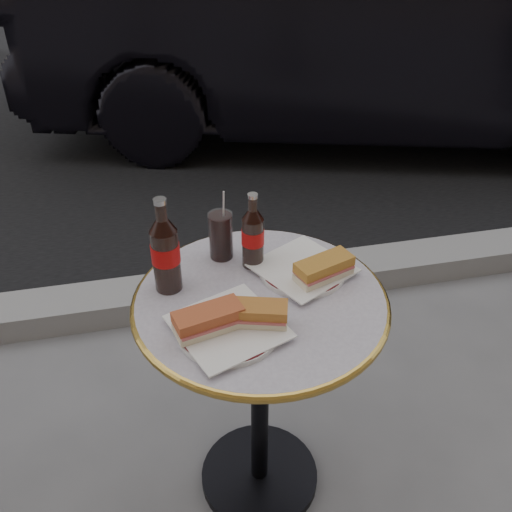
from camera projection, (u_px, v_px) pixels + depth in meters
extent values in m
plane|color=slate|center=(259.00, 478.00, 1.79)|extent=(80.00, 80.00, 0.00)
cube|color=black|center=(152.00, 47.00, 5.78)|extent=(40.00, 8.00, 0.00)
cube|color=gray|center=(214.00, 290.00, 2.48)|extent=(40.00, 0.20, 0.12)
cylinder|color=silver|center=(228.00, 329.00, 1.27)|extent=(0.27, 0.27, 0.01)
cylinder|color=white|center=(302.00, 270.00, 1.45)|extent=(0.28, 0.28, 0.01)
cube|color=#B7532E|center=(208.00, 321.00, 1.24)|extent=(0.16, 0.10, 0.05)
cube|color=#B46C2D|center=(256.00, 315.00, 1.26)|extent=(0.15, 0.10, 0.05)
cube|color=#B87B2E|center=(324.00, 270.00, 1.40)|extent=(0.16, 0.11, 0.05)
cylinder|color=black|center=(221.00, 235.00, 1.47)|extent=(0.07, 0.07, 0.13)
imported|color=black|center=(366.00, 26.00, 3.66)|extent=(2.59, 4.50, 1.40)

